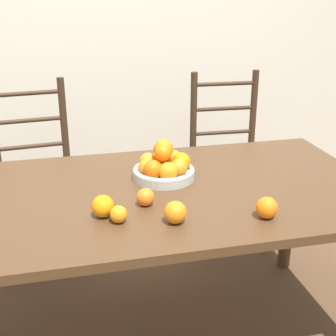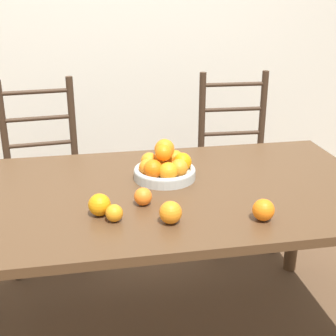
{
  "view_description": "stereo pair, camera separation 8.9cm",
  "coord_description": "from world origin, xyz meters",
  "px_view_note": "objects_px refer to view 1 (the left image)",
  "views": [
    {
      "loc": [
        -0.34,
        -1.67,
        1.5
      ],
      "look_at": [
        0.06,
        0.03,
        0.81
      ],
      "focal_mm": 50.0,
      "sensor_mm": 36.0,
      "label": 1
    },
    {
      "loc": [
        -0.25,
        -1.69,
        1.5
      ],
      "look_at": [
        0.06,
        0.03,
        0.81
      ],
      "focal_mm": 50.0,
      "sensor_mm": 36.0,
      "label": 2
    }
  ],
  "objects_px": {
    "orange_loose_1": "(119,214)",
    "orange_loose_4": "(103,206)",
    "chair_right": "(228,163)",
    "chair_left": "(36,180)",
    "orange_loose_0": "(145,197)",
    "orange_loose_2": "(175,212)",
    "orange_loose_3": "(267,208)",
    "fruit_bowl": "(164,167)"
  },
  "relations": [
    {
      "from": "orange_loose_1",
      "to": "orange_loose_4",
      "type": "xyz_separation_m",
      "value": [
        -0.05,
        0.06,
        0.01
      ]
    },
    {
      "from": "orange_loose_4",
      "to": "chair_right",
      "type": "bearing_deg",
      "value": 49.62
    },
    {
      "from": "chair_left",
      "to": "orange_loose_4",
      "type": "bearing_deg",
      "value": -79.7
    },
    {
      "from": "orange_loose_0",
      "to": "chair_right",
      "type": "xyz_separation_m",
      "value": [
        0.69,
        0.94,
        -0.28
      ]
    },
    {
      "from": "orange_loose_0",
      "to": "orange_loose_2",
      "type": "relative_size",
      "value": 0.85
    },
    {
      "from": "orange_loose_4",
      "to": "orange_loose_0",
      "type": "bearing_deg",
      "value": 18.52
    },
    {
      "from": "orange_loose_4",
      "to": "orange_loose_3",
      "type": "bearing_deg",
      "value": -14.23
    },
    {
      "from": "orange_loose_4",
      "to": "chair_right",
      "type": "distance_m",
      "value": 1.34
    },
    {
      "from": "orange_loose_1",
      "to": "chair_left",
      "type": "bearing_deg",
      "value": 107.19
    },
    {
      "from": "orange_loose_2",
      "to": "orange_loose_1",
      "type": "bearing_deg",
      "value": 165.76
    },
    {
      "from": "orange_loose_2",
      "to": "orange_loose_4",
      "type": "distance_m",
      "value": 0.26
    },
    {
      "from": "orange_loose_1",
      "to": "orange_loose_2",
      "type": "xyz_separation_m",
      "value": [
        0.19,
        -0.05,
        0.01
      ]
    },
    {
      "from": "orange_loose_3",
      "to": "orange_loose_4",
      "type": "relative_size",
      "value": 0.96
    },
    {
      "from": "fruit_bowl",
      "to": "orange_loose_0",
      "type": "relative_size",
      "value": 3.89
    },
    {
      "from": "orange_loose_4",
      "to": "fruit_bowl",
      "type": "bearing_deg",
      "value": 45.31
    },
    {
      "from": "orange_loose_0",
      "to": "chair_right",
      "type": "height_order",
      "value": "chair_right"
    },
    {
      "from": "orange_loose_3",
      "to": "chair_right",
      "type": "relative_size",
      "value": 0.08
    },
    {
      "from": "chair_right",
      "to": "orange_loose_1",
      "type": "bearing_deg",
      "value": -124.61
    },
    {
      "from": "orange_loose_1",
      "to": "chair_right",
      "type": "relative_size",
      "value": 0.06
    },
    {
      "from": "chair_left",
      "to": "orange_loose_0",
      "type": "bearing_deg",
      "value": -70.25
    },
    {
      "from": "orange_loose_3",
      "to": "orange_loose_4",
      "type": "distance_m",
      "value": 0.57
    },
    {
      "from": "orange_loose_0",
      "to": "orange_loose_1",
      "type": "height_order",
      "value": "orange_loose_0"
    },
    {
      "from": "orange_loose_4",
      "to": "orange_loose_1",
      "type": "bearing_deg",
      "value": -49.57
    },
    {
      "from": "orange_loose_0",
      "to": "chair_left",
      "type": "distance_m",
      "value": 1.08
    },
    {
      "from": "fruit_bowl",
      "to": "orange_loose_2",
      "type": "relative_size",
      "value": 3.3
    },
    {
      "from": "orange_loose_1",
      "to": "orange_loose_4",
      "type": "bearing_deg",
      "value": 130.43
    },
    {
      "from": "orange_loose_3",
      "to": "chair_right",
      "type": "height_order",
      "value": "chair_right"
    },
    {
      "from": "fruit_bowl",
      "to": "chair_right",
      "type": "bearing_deg",
      "value": 51.56
    },
    {
      "from": "orange_loose_0",
      "to": "orange_loose_1",
      "type": "xyz_separation_m",
      "value": [
        -0.12,
        -0.11,
        -0.0
      ]
    },
    {
      "from": "orange_loose_2",
      "to": "orange_loose_3",
      "type": "bearing_deg",
      "value": -6.72
    },
    {
      "from": "orange_loose_1",
      "to": "fruit_bowl",
      "type": "bearing_deg",
      "value": 55.25
    },
    {
      "from": "orange_loose_3",
      "to": "orange_loose_1",
      "type": "bearing_deg",
      "value": 170.45
    },
    {
      "from": "orange_loose_2",
      "to": "orange_loose_3",
      "type": "xyz_separation_m",
      "value": [
        0.32,
        -0.04,
        -0.0
      ]
    },
    {
      "from": "orange_loose_1",
      "to": "orange_loose_3",
      "type": "xyz_separation_m",
      "value": [
        0.51,
        -0.09,
        0.01
      ]
    },
    {
      "from": "orange_loose_2",
      "to": "orange_loose_4",
      "type": "height_order",
      "value": "orange_loose_4"
    },
    {
      "from": "fruit_bowl",
      "to": "orange_loose_1",
      "type": "distance_m",
      "value": 0.42
    },
    {
      "from": "orange_loose_1",
      "to": "chair_left",
      "type": "distance_m",
      "value": 1.14
    },
    {
      "from": "orange_loose_1",
      "to": "chair_right",
      "type": "bearing_deg",
      "value": 52.73
    },
    {
      "from": "orange_loose_0",
      "to": "orange_loose_4",
      "type": "height_order",
      "value": "orange_loose_4"
    },
    {
      "from": "orange_loose_3",
      "to": "chair_left",
      "type": "relative_size",
      "value": 0.08
    },
    {
      "from": "fruit_bowl",
      "to": "orange_loose_0",
      "type": "height_order",
      "value": "fruit_bowl"
    },
    {
      "from": "orange_loose_1",
      "to": "orange_loose_0",
      "type": "bearing_deg",
      "value": 43.66
    }
  ]
}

